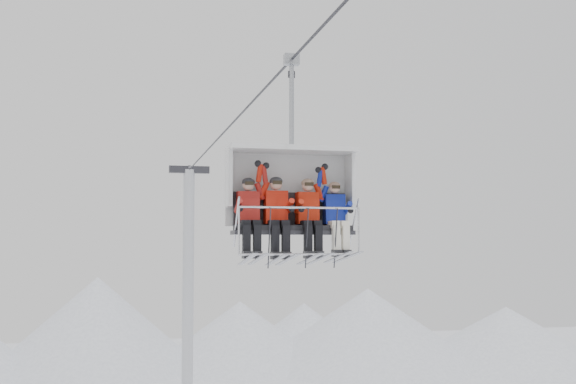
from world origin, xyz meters
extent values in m
cone|color=silver|center=(-5.00, 44.00, 3.50)|extent=(16.00, 16.00, 7.00)
cone|color=silver|center=(6.00, 43.00, 2.50)|extent=(14.00, 14.00, 5.00)
cone|color=silver|center=(16.00, 41.00, 3.00)|extent=(18.00, 18.00, 6.00)
cone|color=silver|center=(27.00, 39.00, 2.25)|extent=(16.00, 16.00, 4.50)
cone|color=silver|center=(12.00, 46.00, 2.25)|extent=(12.00, 12.00, 4.50)
cylinder|color=silver|center=(0.00, 22.00, 6.65)|extent=(0.56, 0.56, 13.30)
cube|color=#303035|center=(0.00, 22.00, 13.30)|extent=(2.00, 0.35, 0.35)
cylinder|color=#303035|center=(0.00, 0.00, 13.30)|extent=(0.06, 50.00, 0.06)
cube|color=black|center=(0.00, -0.41, 9.95)|extent=(2.26, 0.55, 0.10)
cube|color=black|center=(0.00, -0.15, 10.33)|extent=(2.26, 0.10, 0.66)
cube|color=#303035|center=(0.00, -0.41, 9.86)|extent=(2.36, 0.60, 0.08)
cube|color=silver|center=(0.00, 0.07, 10.74)|extent=(2.52, 0.10, 1.50)
cube|color=silver|center=(0.00, -0.33, 11.49)|extent=(2.52, 0.90, 0.10)
cylinder|color=silver|center=(0.00, -0.96, 10.32)|extent=(2.30, 0.04, 0.04)
cylinder|color=silver|center=(0.00, -1.03, 9.45)|extent=(2.30, 0.04, 0.04)
cylinder|color=#989BA0|center=(0.00, -0.31, 12.40)|extent=(0.10, 0.10, 1.81)
cube|color=#989BA0|center=(0.00, -0.31, 13.30)|extent=(0.30, 0.18, 0.22)
cube|color=#A71D17|center=(-0.88, -0.37, 10.34)|extent=(0.42, 0.28, 0.62)
sphere|color=tan|center=(-0.88, -0.41, 10.78)|extent=(0.23, 0.23, 0.23)
cube|color=black|center=(-0.98, -0.81, 9.75)|extent=(0.14, 0.15, 0.50)
cube|color=black|center=(-0.78, -0.81, 9.75)|extent=(0.14, 0.15, 0.50)
cube|color=#B2B4BB|center=(-0.98, -0.91, 9.36)|extent=(0.09, 1.69, 0.26)
cube|color=#B2B4BB|center=(-0.78, -0.91, 9.36)|extent=(0.09, 1.69, 0.26)
cube|color=red|center=(-0.33, -0.37, 10.35)|extent=(0.43, 0.29, 0.64)
sphere|color=tan|center=(-0.33, -0.41, 10.80)|extent=(0.24, 0.24, 0.24)
cube|color=black|center=(-0.44, -0.81, 9.74)|extent=(0.14, 0.15, 0.51)
cube|color=black|center=(-0.23, -0.81, 9.74)|extent=(0.14, 0.15, 0.51)
cube|color=#B2B4BB|center=(-0.44, -0.91, 9.35)|extent=(0.10, 1.69, 0.26)
cube|color=#B2B4BB|center=(-0.23, -0.91, 9.35)|extent=(0.10, 1.69, 0.26)
cube|color=red|center=(0.30, -0.37, 10.34)|extent=(0.42, 0.28, 0.62)
sphere|color=tan|center=(0.30, -0.41, 10.78)|extent=(0.23, 0.23, 0.23)
cube|color=black|center=(0.20, -0.81, 9.75)|extent=(0.14, 0.15, 0.50)
cube|color=black|center=(0.40, -0.81, 9.75)|extent=(0.14, 0.15, 0.50)
cube|color=#B2B4BB|center=(0.20, -0.91, 9.36)|extent=(0.10, 1.69, 0.26)
cube|color=#B2B4BB|center=(0.40, -0.91, 9.36)|extent=(0.10, 1.69, 0.26)
cube|color=navy|center=(0.85, -0.37, 10.32)|extent=(0.40, 0.26, 0.59)
sphere|color=tan|center=(0.85, -0.41, 10.74)|extent=(0.22, 0.22, 0.22)
cube|color=white|center=(0.75, -0.81, 9.76)|extent=(0.13, 0.15, 0.47)
cube|color=white|center=(0.94, -0.81, 9.76)|extent=(0.13, 0.15, 0.47)
cube|color=#B2B4BB|center=(0.75, -0.91, 9.39)|extent=(0.09, 1.69, 0.26)
cube|color=#B2B4BB|center=(0.94, -0.91, 9.39)|extent=(0.09, 1.69, 0.26)
camera|label=1|loc=(-3.24, -14.04, 9.67)|focal=45.00mm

